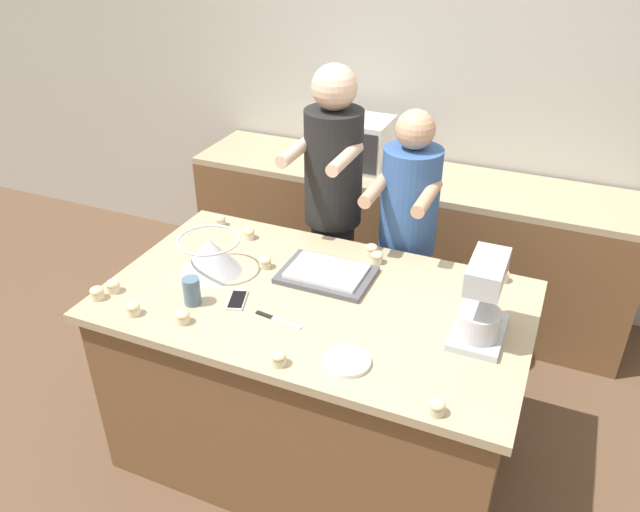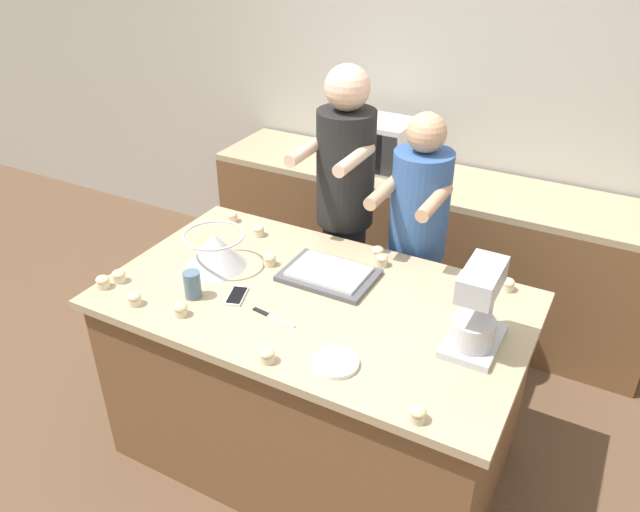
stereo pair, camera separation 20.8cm
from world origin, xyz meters
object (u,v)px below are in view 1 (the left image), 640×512
cupcake_5 (133,308)px  cupcake_11 (437,407)px  mixing_bowl (210,254)px  drinking_glass (192,291)px  cupcake_8 (265,262)px  cupcake_0 (97,293)px  stand_mixer (482,303)px  cupcake_10 (183,317)px  cupcake_4 (377,257)px  cupcake_6 (249,233)px  cupcake_3 (372,250)px  knife (275,319)px  cupcake_1 (503,275)px  cell_phone (237,300)px  cupcake_2 (113,286)px  microwave_oven (354,142)px  cupcake_7 (220,220)px  small_plate (347,361)px  person_right (406,249)px  baking_tray (327,274)px  person_left (333,218)px

cupcake_5 → cupcake_11: (1.30, -0.06, 0.00)m
mixing_bowl → cupcake_11: 1.28m
drinking_glass → cupcake_8: (0.15, 0.38, -0.03)m
cupcake_0 → stand_mixer: bearing=13.9°
cupcake_10 → stand_mixer: bearing=19.0°
cupcake_4 → cupcake_6: 0.67m
cupcake_3 → cupcake_5: (-0.75, -0.86, 0.00)m
cupcake_6 → cupcake_11: (1.18, -0.83, 0.00)m
knife → cupcake_1: 1.05m
cell_phone → cupcake_2: 0.56m
knife → cupcake_4: cupcake_4 is taller
cupcake_2 → cupcake_4: size_ratio=1.00×
stand_mixer → cupcake_10: 1.20m
drinking_glass → knife: size_ratio=0.56×
cupcake_3 → cupcake_8: same height
microwave_oven → cupcake_7: (-0.36, -1.05, -0.13)m
cupcake_3 → cupcake_6: (-0.63, -0.09, 0.00)m
microwave_oven → cupcake_6: size_ratio=7.45×
stand_mixer → cupcake_7: stand_mixer is taller
cupcake_1 → cupcake_4: bearing=-172.8°
cupcake_0 → cupcake_3: size_ratio=1.00×
cupcake_10 → cupcake_8: bearing=78.0°
cupcake_6 → cupcake_10: 0.74m
cupcake_10 → cell_phone: bearing=59.9°
mixing_bowl → cupcake_1: mixing_bowl is taller
cupcake_7 → cupcake_6: bearing=-17.1°
drinking_glass → cupcake_7: 0.72m
drinking_glass → small_plate: size_ratio=0.68×
person_right → cupcake_6: bearing=-153.8°
baking_tray → drinking_glass: drinking_glass is taller
person_right → cupcake_6: person_right is taller
stand_mixer → cupcake_1: (0.02, 0.45, -0.13)m
cupcake_1 → cupcake_6: bearing=-175.3°
cell_phone → knife: cell_phone is taller
small_plate → cupcake_0: size_ratio=3.01×
person_right → cupcake_5: person_right is taller
baking_tray → cupcake_0: (-0.85, -0.55, 0.01)m
stand_mixer → mixing_bowl: size_ratio=1.22×
person_left → cupcake_4: (0.36, -0.33, 0.02)m
stand_mixer → cupcake_11: size_ratio=5.93×
cupcake_2 → cupcake_10: bearing=-9.9°
mixing_bowl → cupcake_8: size_ratio=4.86×
cupcake_10 → cupcake_0: bearing=179.9°
person_left → cupcake_7: (-0.52, -0.29, 0.02)m
knife → cupcake_6: (-0.44, 0.57, 0.03)m
mixing_bowl → small_plate: size_ratio=1.62×
cupcake_3 → cupcake_7: 0.84m
person_left → cupcake_7: size_ratio=29.51×
knife → cupcake_3: (0.19, 0.66, 0.03)m
cupcake_3 → cupcake_10: (-0.53, -0.82, 0.00)m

